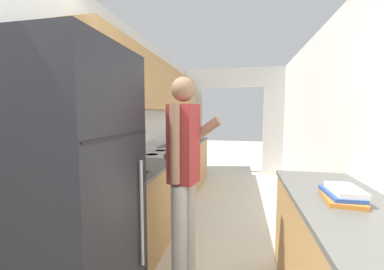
# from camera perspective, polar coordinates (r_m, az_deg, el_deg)

# --- Properties ---
(wall_left) EXTENTS (0.38, 7.43, 2.50)m
(wall_left) POSITION_cam_1_polar(r_m,az_deg,el_deg) (3.19, -12.49, 6.03)
(wall_left) COLOR silver
(wall_left) RESTS_ON ground_plane
(wall_right) EXTENTS (0.06, 7.43, 2.50)m
(wall_right) POSITION_cam_1_polar(r_m,az_deg,el_deg) (2.71, 33.12, 0.40)
(wall_right) COLOR silver
(wall_right) RESTS_ON ground_plane
(wall_far_with_doorway) EXTENTS (2.71, 0.06, 2.50)m
(wall_far_with_doorway) POSITION_cam_1_polar(r_m,az_deg,el_deg) (5.66, 9.75, 4.91)
(wall_far_with_doorway) COLOR silver
(wall_far_with_doorway) RESTS_ON ground_plane
(counter_left) EXTENTS (0.62, 3.81, 0.89)m
(counter_left) POSITION_cam_1_polar(r_m,az_deg,el_deg) (3.84, -4.71, -9.82)
(counter_left) COLOR #B2844C
(counter_left) RESTS_ON ground_plane
(refrigerator) EXTENTS (0.72, 0.70, 1.82)m
(refrigerator) POSITION_cam_1_polar(r_m,az_deg,el_deg) (1.65, -27.51, -13.91)
(refrigerator) COLOR black
(refrigerator) RESTS_ON ground_plane
(range_oven) EXTENTS (0.66, 0.80, 1.03)m
(range_oven) POSITION_cam_1_polar(r_m,az_deg,el_deg) (3.46, -6.53, -11.44)
(range_oven) COLOR #B7B7BC
(range_oven) RESTS_ON ground_plane
(person) EXTENTS (0.55, 0.43, 1.73)m
(person) POSITION_cam_1_polar(r_m,az_deg,el_deg) (1.98, -2.05, -9.40)
(person) COLOR #9E9E9E
(person) RESTS_ON ground_plane
(book_stack) EXTENTS (0.23, 0.32, 0.09)m
(book_stack) POSITION_cam_1_polar(r_m,az_deg,el_deg) (1.81, 32.68, -12.04)
(book_stack) COLOR #C67028
(book_stack) RESTS_ON counter_right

